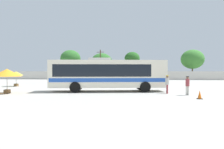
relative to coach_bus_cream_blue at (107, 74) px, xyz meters
name	(u,v)px	position (x,y,z in m)	size (l,w,h in m)	color
ground_plane	(112,85)	(-0.37, 10.01, -1.81)	(300.00, 300.00, 0.00)	#A3A099
perimeter_wall	(119,75)	(-0.37, 26.93, -0.83)	(80.00, 0.30, 1.96)	beige
coach_bus_cream_blue	(107,74)	(0.00, 0.00, 0.00)	(11.79, 4.15, 3.38)	silver
attendant_by_bus_door	(167,83)	(5.78, -1.49, -0.85)	(0.36, 0.36, 1.68)	#99383D
passenger_waiting_on_apron	(187,84)	(7.29, -2.63, -0.88)	(0.41, 0.41, 1.63)	silver
vendor_umbrella_near_gate_orange	(7,73)	(-8.92, -2.81, 0.08)	(2.52, 2.52, 2.27)	gray
vendor_umbrella_secondary_yellow	(16,74)	(-12.85, 5.33, -0.15)	(1.85, 1.85, 1.97)	gray
parked_car_leftmost_silver	(72,77)	(-10.62, 23.92, -1.03)	(4.11, 2.18, 1.48)	#B7BABF
parked_car_second_maroon	(103,77)	(-3.64, 23.82, -1.02)	(4.22, 2.04, 1.51)	maroon
parked_car_third_red	(131,77)	(2.41, 22.88, -1.00)	(4.59, 2.17, 1.53)	red
utility_pole_near	(100,64)	(-5.24, 29.85, 2.02)	(1.80, 0.34, 7.31)	#4C3823
roadside_tree_left	(71,59)	(-14.09, 33.92, 3.58)	(5.44, 5.44, 7.71)	brown
roadside_tree_midleft	(102,62)	(-5.48, 33.73, 2.50)	(5.78, 5.78, 6.77)	brown
roadside_tree_midright	(132,58)	(2.64, 29.50, 3.25)	(3.70, 3.70, 6.66)	brown
roadside_tree_right	(192,59)	(17.37, 31.23, 3.08)	(5.55, 5.55, 7.25)	brown
traffic_cone_on_apron	(200,95)	(7.56, -4.97, -1.50)	(0.36, 0.36, 0.64)	black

